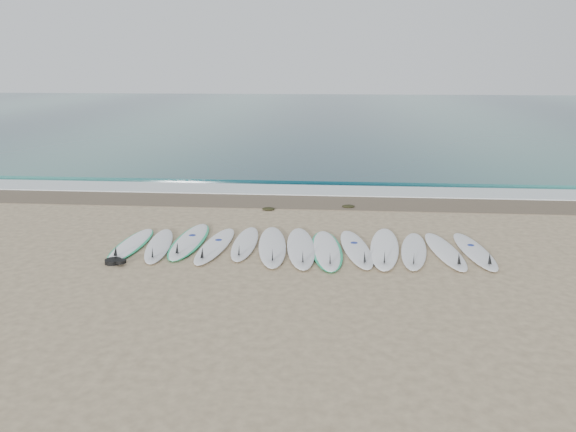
# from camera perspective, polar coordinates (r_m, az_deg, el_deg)

# --- Properties ---
(ground) EXTENTS (120.00, 120.00, 0.00)m
(ground) POSITION_cam_1_polar(r_m,az_deg,el_deg) (11.88, 1.21, -3.28)
(ground) COLOR tan
(ocean) EXTENTS (120.00, 55.00, 0.03)m
(ocean) POSITION_cam_1_polar(r_m,az_deg,el_deg) (43.91, 3.96, 10.33)
(ocean) COLOR #1C4F52
(ocean) RESTS_ON ground
(wet_sand_band) EXTENTS (120.00, 1.80, 0.01)m
(wet_sand_band) POSITION_cam_1_polar(r_m,az_deg,el_deg) (15.82, 2.16, 1.47)
(wet_sand_band) COLOR brown
(wet_sand_band) RESTS_ON ground
(foam_band) EXTENTS (120.00, 1.40, 0.04)m
(foam_band) POSITION_cam_1_polar(r_m,az_deg,el_deg) (17.18, 2.38, 2.62)
(foam_band) COLOR silver
(foam_band) RESTS_ON ground
(wave_crest) EXTENTS (120.00, 1.00, 0.10)m
(wave_crest) POSITION_cam_1_polar(r_m,az_deg,el_deg) (18.64, 2.59, 3.72)
(wave_crest) COLOR #1C4F52
(wave_crest) RESTS_ON ground
(surfboard_0) EXTENTS (0.58, 2.34, 0.30)m
(surfboard_0) POSITION_cam_1_polar(r_m,az_deg,el_deg) (12.42, -15.67, -2.82)
(surfboard_0) COLOR white
(surfboard_0) RESTS_ON ground
(surfboard_1) EXTENTS (0.87, 2.44, 0.31)m
(surfboard_1) POSITION_cam_1_polar(r_m,az_deg,el_deg) (12.18, -13.00, -2.95)
(surfboard_1) COLOR white
(surfboard_1) RESTS_ON ground
(surfboard_2) EXTENTS (0.65, 2.65, 0.34)m
(surfboard_2) POSITION_cam_1_polar(r_m,az_deg,el_deg) (12.37, -10.03, -2.51)
(surfboard_2) COLOR white
(surfboard_2) RESTS_ON ground
(surfboard_3) EXTENTS (0.69, 2.55, 0.32)m
(surfboard_3) POSITION_cam_1_polar(r_m,az_deg,el_deg) (11.95, -7.48, -3.02)
(surfboard_3) COLOR white
(surfboard_3) RESTS_ON ground
(surfboard_4) EXTENTS (0.55, 2.42, 0.31)m
(surfboard_4) POSITION_cam_1_polar(r_m,az_deg,el_deg) (12.04, -4.42, -2.80)
(surfboard_4) COLOR white
(surfboard_4) RESTS_ON ground
(surfboard_5) EXTENTS (0.89, 2.83, 0.36)m
(surfboard_5) POSITION_cam_1_polar(r_m,az_deg,el_deg) (11.81, -1.61, -3.09)
(surfboard_5) COLOR white
(surfboard_5) RESTS_ON ground
(surfboard_6) EXTENTS (0.85, 2.83, 0.36)m
(surfboard_6) POSITION_cam_1_polar(r_m,az_deg,el_deg) (11.71, 1.32, -3.24)
(surfboard_6) COLOR white
(surfboard_6) RESTS_ON ground
(surfboard_7) EXTENTS (0.86, 2.68, 0.33)m
(surfboard_7) POSITION_cam_1_polar(r_m,az_deg,el_deg) (11.64, 3.95, -3.45)
(surfboard_7) COLOR white
(surfboard_7) RESTS_ON ground
(surfboard_8) EXTENTS (0.88, 2.61, 0.33)m
(surfboard_8) POSITION_cam_1_polar(r_m,az_deg,el_deg) (11.73, 6.99, -3.34)
(surfboard_8) COLOR white
(surfboard_8) RESTS_ON ground
(surfboard_9) EXTENTS (0.83, 2.88, 0.36)m
(surfboard_9) POSITION_cam_1_polar(r_m,az_deg,el_deg) (11.85, 9.78, -3.24)
(surfboard_9) COLOR white
(surfboard_9) RESTS_ON ground
(surfboard_10) EXTENTS (0.85, 2.52, 0.32)m
(surfboard_10) POSITION_cam_1_polar(r_m,az_deg,el_deg) (11.83, 12.66, -3.47)
(surfboard_10) COLOR white
(surfboard_10) RESTS_ON ground
(surfboard_11) EXTENTS (0.77, 2.52, 0.32)m
(surfboard_11) POSITION_cam_1_polar(r_m,az_deg,el_deg) (11.96, 15.72, -3.46)
(surfboard_11) COLOR white
(surfboard_11) RESTS_ON ground
(surfboard_12) EXTENTS (0.70, 2.50, 0.32)m
(surfboard_12) POSITION_cam_1_polar(r_m,az_deg,el_deg) (12.14, 18.49, -3.41)
(surfboard_12) COLOR white
(surfboard_12) RESTS_ON ground
(seaweed_near) EXTENTS (0.34, 0.26, 0.07)m
(seaweed_near) POSITION_cam_1_polar(r_m,az_deg,el_deg) (14.93, -2.01, 0.74)
(seaweed_near) COLOR black
(seaweed_near) RESTS_ON ground
(seaweed_far) EXTENTS (0.34, 0.27, 0.07)m
(seaweed_far) POSITION_cam_1_polar(r_m,az_deg,el_deg) (15.28, 6.15, 0.99)
(seaweed_far) COLOR black
(seaweed_far) RESTS_ON ground
(leash_coil) EXTENTS (0.46, 0.36, 0.11)m
(leash_coil) POSITION_cam_1_polar(r_m,az_deg,el_deg) (11.47, -17.17, -4.43)
(leash_coil) COLOR black
(leash_coil) RESTS_ON ground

